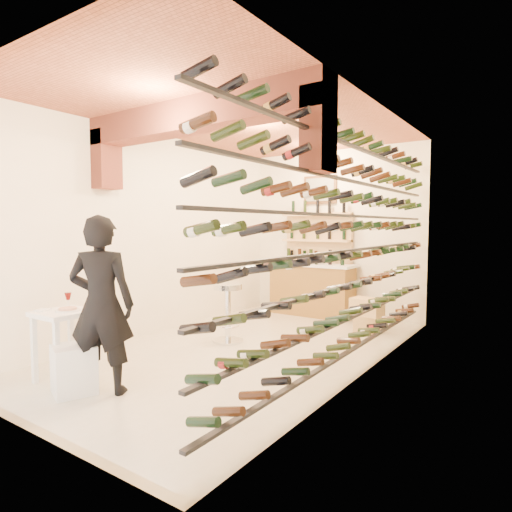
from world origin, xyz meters
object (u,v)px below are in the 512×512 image
Objects in this scene: tasting_table at (64,323)px; white_stool at (74,369)px; back_counter at (312,288)px; crate_lower at (367,323)px; person at (101,305)px; chrome_barstool at (228,308)px; wine_rack at (348,242)px.

tasting_table is 1.93× the size of white_stool.
back_counter is 3.40× the size of white_stool.
crate_lower is (1.57, 4.26, -0.12)m from white_stool.
person reaches higher than chrome_barstool.
crate_lower is (1.33, 4.08, -0.79)m from person.
person reaches higher than tasting_table.
white_stool is at bearing -92.44° from back_counter.
white_stool is at bearing -91.98° from chrome_barstool.
person reaches higher than white_stool.
person is (0.03, -4.76, 0.39)m from back_counter.
crate_lower is at bearing 64.20° from tasting_table.
white_stool is at bearing -110.26° from crate_lower.
back_counter reaches higher than chrome_barstool.
person reaches higher than back_counter.
back_counter is 4.77m from person.
chrome_barstool is (0.09, 2.46, 0.26)m from white_stool.
tasting_table is 0.58m from white_stool.
chrome_barstool is at bearing -129.57° from crate_lower.
back_counter is at bearing 87.56° from white_stool.
tasting_table is 0.52× the size of person.
person is at bearing -89.67° from back_counter.
wine_rack reaches higher than back_counter.
white_stool is 0.57× the size of chrome_barstool.
white_stool is 0.27× the size of person.
wine_rack is 3.35× the size of back_counter.
tasting_table is at bearing -28.16° from person.
back_counter is 4.95m from white_stool.
wine_rack is 2.47m from crate_lower.
wine_rack is at bearing -161.85° from person.
crate_lower is (1.97, 4.11, -0.52)m from tasting_table.
back_counter is at bearing 82.55° from tasting_table.
back_counter reaches higher than tasting_table.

